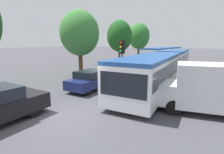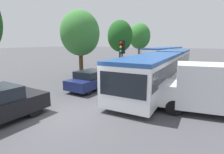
{
  "view_description": "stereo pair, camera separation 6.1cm",
  "coord_description": "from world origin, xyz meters",
  "px_view_note": "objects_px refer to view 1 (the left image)",
  "views": [
    {
      "loc": [
        5.64,
        -5.08,
        3.28
      ],
      "look_at": [
        0.2,
        3.78,
        1.2
      ],
      "focal_mm": 28.0,
      "sensor_mm": 36.0,
      "label": 1
    },
    {
      "loc": [
        5.69,
        -5.05,
        3.28
      ],
      "look_at": [
        0.2,
        3.78,
        1.2
      ],
      "focal_mm": 28.0,
      "sensor_mm": 36.0,
      "label": 2
    }
  ],
  "objects_px": {
    "queued_car_blue": "(127,69)",
    "traffic_light": "(122,54)",
    "queued_car_navy": "(91,80)",
    "tree_left_mid": "(79,34)",
    "articulated_bus": "(163,65)",
    "tree_left_far": "(119,37)",
    "tree_left_distant": "(139,36)",
    "white_van": "(218,88)",
    "city_bus_rear": "(163,54)"
  },
  "relations": [
    {
      "from": "tree_left_far",
      "to": "tree_left_distant",
      "type": "bearing_deg",
      "value": 91.5
    },
    {
      "from": "queued_car_navy",
      "to": "queued_car_blue",
      "type": "xyz_separation_m",
      "value": [
        0.04,
        5.49,
        0.0
      ]
    },
    {
      "from": "tree_left_mid",
      "to": "tree_left_distant",
      "type": "distance_m",
      "value": 16.04
    },
    {
      "from": "queued_car_navy",
      "to": "traffic_light",
      "type": "bearing_deg",
      "value": -55.25
    },
    {
      "from": "city_bus_rear",
      "to": "traffic_light",
      "type": "height_order",
      "value": "traffic_light"
    },
    {
      "from": "city_bus_rear",
      "to": "queued_car_navy",
      "type": "distance_m",
      "value": 18.29
    },
    {
      "from": "traffic_light",
      "to": "queued_car_navy",
      "type": "bearing_deg",
      "value": -46.56
    },
    {
      "from": "white_van",
      "to": "tree_left_distant",
      "type": "distance_m",
      "value": 23.22
    },
    {
      "from": "articulated_bus",
      "to": "tree_left_distant",
      "type": "height_order",
      "value": "tree_left_distant"
    },
    {
      "from": "city_bus_rear",
      "to": "queued_car_navy",
      "type": "bearing_deg",
      "value": -175.73
    },
    {
      "from": "queued_car_navy",
      "to": "queued_car_blue",
      "type": "distance_m",
      "value": 5.49
    },
    {
      "from": "traffic_light",
      "to": "city_bus_rear",
      "type": "bearing_deg",
      "value": -165.37
    },
    {
      "from": "traffic_light",
      "to": "tree_left_distant",
      "type": "relative_size",
      "value": 0.53
    },
    {
      "from": "white_van",
      "to": "tree_left_far",
      "type": "distance_m",
      "value": 17.38
    },
    {
      "from": "queued_car_blue",
      "to": "city_bus_rear",
      "type": "bearing_deg",
      "value": 0.37
    },
    {
      "from": "articulated_bus",
      "to": "white_van",
      "type": "xyz_separation_m",
      "value": [
        4.0,
        -5.39,
        -0.17
      ]
    },
    {
      "from": "queued_car_blue",
      "to": "tree_left_far",
      "type": "xyz_separation_m",
      "value": [
        -4.47,
        6.33,
        3.3
      ]
    },
    {
      "from": "articulated_bus",
      "to": "tree_left_far",
      "type": "bearing_deg",
      "value": -133.74
    },
    {
      "from": "tree_left_mid",
      "to": "tree_left_far",
      "type": "relative_size",
      "value": 1.0
    },
    {
      "from": "articulated_bus",
      "to": "tree_left_far",
      "type": "height_order",
      "value": "tree_left_far"
    },
    {
      "from": "queued_car_navy",
      "to": "traffic_light",
      "type": "distance_m",
      "value": 2.81
    },
    {
      "from": "articulated_bus",
      "to": "city_bus_rear",
      "type": "height_order",
      "value": "city_bus_rear"
    },
    {
      "from": "traffic_light",
      "to": "tree_left_mid",
      "type": "distance_m",
      "value": 6.05
    },
    {
      "from": "tree_left_distant",
      "to": "white_van",
      "type": "bearing_deg",
      "value": -57.83
    },
    {
      "from": "traffic_light",
      "to": "tree_left_far",
      "type": "distance_m",
      "value": 12.35
    },
    {
      "from": "queued_car_navy",
      "to": "tree_left_far",
      "type": "xyz_separation_m",
      "value": [
        -4.43,
        11.82,
        3.3
      ]
    },
    {
      "from": "articulated_bus",
      "to": "city_bus_rear",
      "type": "relative_size",
      "value": 1.42
    },
    {
      "from": "white_van",
      "to": "traffic_light",
      "type": "xyz_separation_m",
      "value": [
        -5.88,
        1.61,
        1.26
      ]
    },
    {
      "from": "queued_car_navy",
      "to": "tree_left_mid",
      "type": "relative_size",
      "value": 0.63
    },
    {
      "from": "city_bus_rear",
      "to": "tree_left_mid",
      "type": "relative_size",
      "value": 1.88
    },
    {
      "from": "queued_car_blue",
      "to": "tree_left_mid",
      "type": "bearing_deg",
      "value": 121.65
    },
    {
      "from": "tree_left_far",
      "to": "tree_left_distant",
      "type": "xyz_separation_m",
      "value": [
        -0.19,
        7.29,
        0.29
      ]
    },
    {
      "from": "white_van",
      "to": "traffic_light",
      "type": "height_order",
      "value": "traffic_light"
    },
    {
      "from": "articulated_bus",
      "to": "city_bus_rear",
      "type": "bearing_deg",
      "value": -167.87
    },
    {
      "from": "queued_car_blue",
      "to": "traffic_light",
      "type": "xyz_separation_m",
      "value": [
        1.71,
        -4.26,
        1.81
      ]
    },
    {
      "from": "traffic_light",
      "to": "tree_left_mid",
      "type": "xyz_separation_m",
      "value": [
        -5.56,
        1.87,
        1.49
      ]
    },
    {
      "from": "queued_car_navy",
      "to": "white_van",
      "type": "relative_size",
      "value": 0.73
    },
    {
      "from": "tree_left_mid",
      "to": "tree_left_far",
      "type": "height_order",
      "value": "tree_left_far"
    },
    {
      "from": "articulated_bus",
      "to": "traffic_light",
      "type": "height_order",
      "value": "traffic_light"
    },
    {
      "from": "articulated_bus",
      "to": "white_van",
      "type": "height_order",
      "value": "articulated_bus"
    },
    {
      "from": "queued_car_navy",
      "to": "white_van",
      "type": "height_order",
      "value": "white_van"
    },
    {
      "from": "articulated_bus",
      "to": "traffic_light",
      "type": "xyz_separation_m",
      "value": [
        -1.89,
        -3.78,
        1.09
      ]
    },
    {
      "from": "city_bus_rear",
      "to": "white_van",
      "type": "xyz_separation_m",
      "value": [
        7.73,
        -18.66,
        -0.19
      ]
    },
    {
      "from": "queued_car_blue",
      "to": "tree_left_distant",
      "type": "xyz_separation_m",
      "value": [
        -4.66,
        13.62,
        3.59
      ]
    },
    {
      "from": "queued_car_navy",
      "to": "tree_left_distant",
      "type": "xyz_separation_m",
      "value": [
        -4.62,
        19.11,
        3.59
      ]
    },
    {
      "from": "queued_car_blue",
      "to": "articulated_bus",
      "type": "bearing_deg",
      "value": -97.81
    },
    {
      "from": "queued_car_navy",
      "to": "traffic_light",
      "type": "xyz_separation_m",
      "value": [
        1.75,
        1.23,
        1.82
      ]
    },
    {
      "from": "queued_car_navy",
      "to": "tree_left_mid",
      "type": "height_order",
      "value": "tree_left_mid"
    },
    {
      "from": "tree_left_mid",
      "to": "city_bus_rear",
      "type": "bearing_deg",
      "value": 76.26
    },
    {
      "from": "tree_left_distant",
      "to": "traffic_light",
      "type": "bearing_deg",
      "value": -70.39
    }
  ]
}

